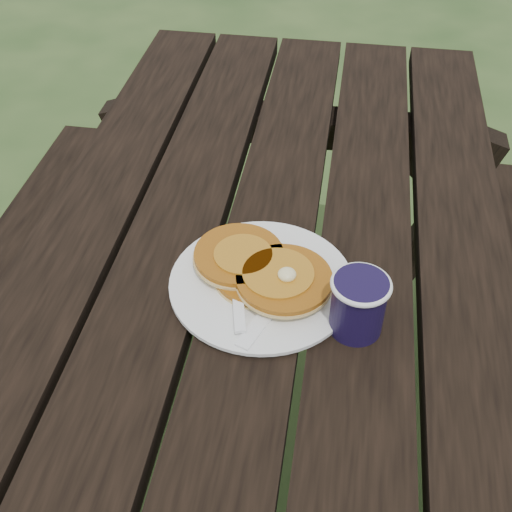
# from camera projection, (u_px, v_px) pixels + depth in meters

# --- Properties ---
(picnic_table) EXTENTS (1.36, 1.80, 0.75)m
(picnic_table) POSITION_uv_depth(u_px,v_px,m) (251.00, 465.00, 1.14)
(picnic_table) COLOR black
(picnic_table) RESTS_ON ground
(plate) EXTENTS (0.33, 0.33, 0.01)m
(plate) POSITION_uv_depth(u_px,v_px,m) (262.00, 284.00, 0.92)
(plate) COLOR white
(plate) RESTS_ON picnic_table
(pancake_stack) EXTENTS (0.21, 0.17, 0.04)m
(pancake_stack) POSITION_uv_depth(u_px,v_px,m) (262.00, 270.00, 0.92)
(pancake_stack) COLOR #A45C12
(pancake_stack) RESTS_ON plate
(knife) EXTENTS (0.08, 0.18, 0.00)m
(knife) POSITION_uv_depth(u_px,v_px,m) (274.00, 304.00, 0.89)
(knife) COLOR white
(knife) RESTS_ON plate
(fork) EXTENTS (0.07, 0.16, 0.01)m
(fork) POSITION_uv_depth(u_px,v_px,m) (238.00, 302.00, 0.88)
(fork) COLOR white
(fork) RESTS_ON plate
(coffee_cup) EXTENTS (0.08, 0.08, 0.09)m
(coffee_cup) POSITION_uv_depth(u_px,v_px,m) (359.00, 302.00, 0.84)
(coffee_cup) COLOR black
(coffee_cup) RESTS_ON picnic_table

